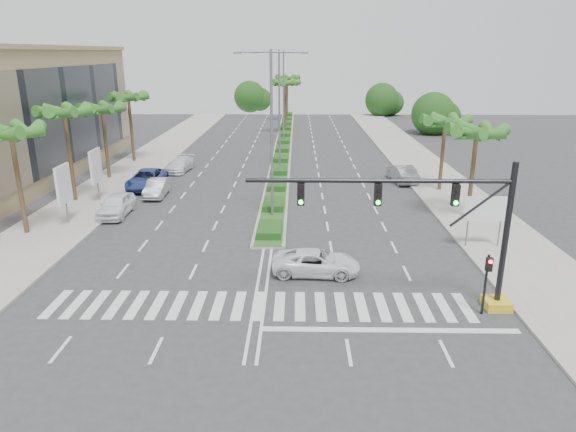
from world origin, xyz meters
The scene contains 28 objects.
ground centered at (0.00, 0.00, 0.00)m, with size 160.00×160.00×0.00m, color #333335.
footpath_right centered at (15.20, 20.00, 0.07)m, with size 6.00×120.00×0.15m, color gray.
footpath_left centered at (-15.20, 20.00, 0.07)m, with size 6.00×120.00×0.15m, color gray.
median centered at (0.00, 45.00, 0.10)m, with size 2.20×75.00×0.20m, color gray.
median_grass centered at (0.00, 45.00, 0.22)m, with size 1.80×75.00×0.04m, color #214F1B.
building centered at (-26.00, 26.00, 6.00)m, with size 12.00×36.00×12.00m, color tan.
signal_gantry centered at (9.27, 0.00, 3.46)m, with size 12.60×1.20×7.20m.
pedestrian_signal centered at (10.60, -0.68, 2.04)m, with size 0.28×0.36×3.00m.
direction_sign centered at (13.50, 7.99, 2.45)m, with size 2.70×0.11×3.40m.
billboard_near centered at (-14.50, 12.00, 2.96)m, with size 0.18×2.10×4.35m.
billboard_far centered at (-14.50, 18.00, 2.96)m, with size 0.18×2.10×4.35m.
palm_left_near centered at (-16.50, 10.00, 6.69)m, with size 4.57×4.68×7.55m.
palm_left_mid centered at (-16.50, 18.00, 7.08)m, with size 4.57×4.68×7.95m.
palm_left_far centered at (-16.50, 26.00, 6.50)m, with size 4.57×4.68×7.35m.
palm_left_end centered at (-16.50, 34.00, 6.88)m, with size 4.57×4.68×7.75m.
palm_right_near centered at (14.50, 14.00, 6.20)m, with size 4.57×4.68×7.05m.
palm_right_far centered at (14.50, 22.00, 5.91)m, with size 4.57×4.68×6.75m.
palm_median_a centered at (0.00, 55.00, 7.17)m, with size 4.57×4.68×8.05m.
palm_median_b centered at (0.00, 70.00, 7.17)m, with size 4.57×4.68×8.05m.
streetlight_near centered at (0.00, 14.00, 6.81)m, with size 5.10×0.25×12.00m.
streetlight_mid centered at (0.00, 30.00, 6.81)m, with size 5.10×0.25×12.00m.
streetlight_far centered at (0.00, 46.00, 6.81)m, with size 5.10×0.25×12.00m.
car_parked_a centered at (-11.80, 14.30, 0.82)m, with size 1.94×4.81×1.64m, color white.
car_parked_b centered at (-10.15, 19.83, 0.73)m, with size 1.55×4.44×1.46m, color #B9B8BD.
car_parked_c centered at (-11.80, 22.54, 0.82)m, with size 2.74×5.93×1.65m, color navy.
car_parked_d centered at (-10.29, 29.38, 0.71)m, with size 1.99×4.89×1.42m, color white.
car_crossing centered at (2.90, 3.86, 0.68)m, with size 2.25×4.88×1.36m, color white.
car_right centered at (11.80, 25.23, 0.82)m, with size 1.73×4.96×1.64m, color #A2A3A7.
Camera 1 is at (1.82, -22.46, 11.84)m, focal length 32.00 mm.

